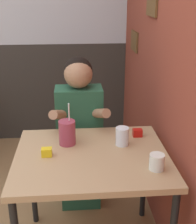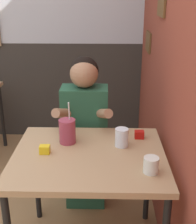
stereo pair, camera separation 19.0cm
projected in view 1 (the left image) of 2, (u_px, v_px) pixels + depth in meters
name	position (u px, v px, depth m)	size (l,w,h in m)	color
brick_wall_right	(156.00, 32.00, 2.30)	(0.08, 4.21, 2.70)	brown
main_table	(92.00, 166.00, 1.86)	(0.90, 0.75, 0.74)	tan
person_seated	(80.00, 133.00, 2.35)	(0.42, 0.40, 1.21)	#235138
cocktail_pitcher	(67.00, 133.00, 1.93)	(0.10, 0.10, 0.27)	#99384C
glass_near_pitcher	(122.00, 136.00, 1.92)	(0.08, 0.08, 0.11)	silver
glass_center	(157.00, 162.00, 1.66)	(0.08, 0.08, 0.09)	silver
condiment_ketchup	(137.00, 133.00, 2.05)	(0.06, 0.04, 0.05)	#B7140F
condiment_mustard	(47.00, 152.00, 1.80)	(0.06, 0.04, 0.05)	yellow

